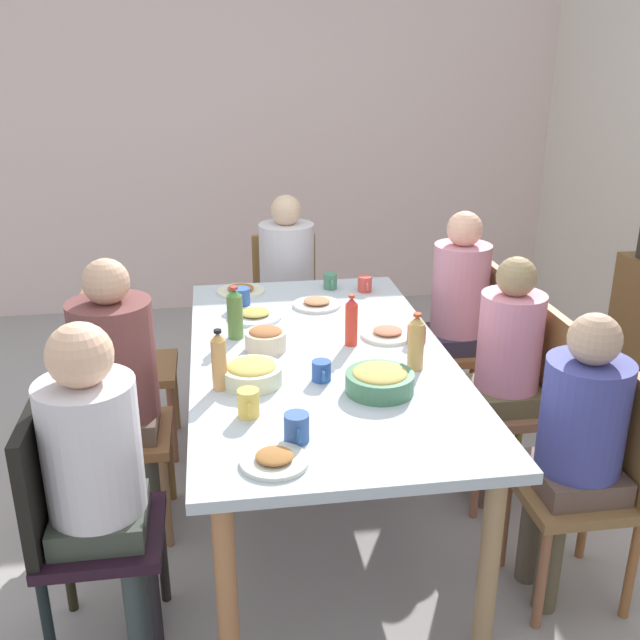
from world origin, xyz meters
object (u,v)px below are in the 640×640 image
object	(u,v)px
plate_2	(255,315)
bottle_1	(219,361)
plate_4	(275,460)
bowl_2	(266,339)
person_1	(118,373)
cup_5	(297,428)
chair_0	(596,473)
cup_3	(330,281)
cup_2	(365,284)
cup_6	(321,371)
plate_0	(388,333)
plate_3	(241,290)
chair_1	(101,422)
person_6	(505,360)
person_0	(578,434)
person_2	(457,303)
person_5	(97,462)
bottle_0	(235,314)
cup_0	(249,403)
bottle_2	(351,321)
cup_1	(241,298)
chair_6	(522,392)
bowl_1	(380,380)
chair_5	(75,519)
chair_3	(286,301)
bottle_3	(416,343)
dining_table	(320,370)
bowl_0	(252,373)
chair_4	(118,358)
plate_1	(317,303)
chair_2	(471,337)

from	to	relation	value
plate_2	bottle_1	xyz separation A→B (m)	(0.73, -0.18, 0.10)
plate_4	bowl_2	bearing A→B (deg)	177.09
person_1	cup_5	size ratio (longest dim) A/B	10.15
chair_0	cup_3	bearing A→B (deg)	-154.01
plate_2	cup_2	distance (m)	0.67
cup_6	bottle_1	distance (m)	0.39
person_1	plate_0	xyz separation A→B (m)	(-0.15, 1.15, 0.05)
plate_0	plate_3	bearing A→B (deg)	-138.67
chair_1	plate_2	xyz separation A→B (m)	(-0.46, 0.67, 0.26)
person_6	chair_1	bearing A→B (deg)	-90.00
plate_0	person_0	bearing A→B (deg)	31.58
person_2	cup_2	bearing A→B (deg)	-102.55
person_5	bottle_0	size ratio (longest dim) A/B	5.07
cup_0	bottle_2	size ratio (longest dim) A/B	0.49
plate_0	cup_1	bearing A→B (deg)	-127.11
chair_6	cup_0	bearing A→B (deg)	-67.98
chair_0	cup_1	distance (m)	1.79
person_6	bowl_1	xyz separation A→B (m)	(0.38, -0.65, 0.13)
cup_5	cup_0	bearing A→B (deg)	-143.34
chair_5	bowl_1	size ratio (longest dim) A/B	3.53
chair_3	person_2	bearing A→B (deg)	49.13
bottle_3	dining_table	bearing A→B (deg)	-120.13
bottle_1	person_0	bearing A→B (deg)	72.38
chair_5	bowl_0	bearing A→B (deg)	124.52
cup_3	bottle_3	size ratio (longest dim) A/B	0.46
dining_table	chair_4	world-z (taller)	chair_4
cup_5	chair_0	bearing A→B (deg)	91.65
cup_6	bottle_2	xyz separation A→B (m)	(-0.33, 0.18, 0.07)
plate_0	bottle_0	size ratio (longest dim) A/B	1.00
cup_2	bottle_3	distance (m)	0.97
plate_1	person_0	bearing A→B (deg)	31.06
plate_1	cup_5	bearing A→B (deg)	-11.22
cup_6	bottle_0	xyz separation A→B (m)	(-0.49, -0.31, 0.07)
bowl_0	cup_2	distance (m)	1.20
bottle_2	bottle_3	distance (m)	0.35
person_5	bowl_0	distance (m)	0.68
plate_2	cup_2	world-z (taller)	cup_2
person_6	plate_4	xyz separation A→B (m)	(0.82, -1.09, 0.10)
person_1	bowl_1	distance (m)	1.06
cup_1	bottle_1	size ratio (longest dim) A/B	0.53
person_1	dining_table	bearing A→B (deg)	90.00
person_6	bowl_0	distance (m)	1.15
chair_6	bottle_1	xyz separation A→B (m)	(0.27, -1.33, 0.36)
chair_3	cup_0	distance (m)	1.93
chair_5	plate_2	world-z (taller)	chair_5
bowl_0	cup_5	xyz separation A→B (m)	(0.45, 0.12, 0.00)
cup_5	chair_3	bearing A→B (deg)	174.99
chair_2	cup_0	bearing A→B (deg)	-46.77
person_1	person_2	distance (m)	1.77
chair_4	bowl_1	xyz separation A→B (m)	(1.05, 1.08, 0.30)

